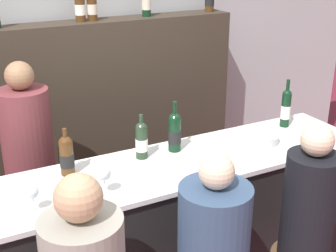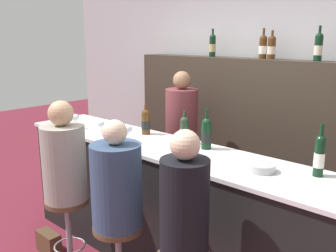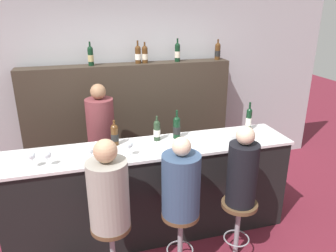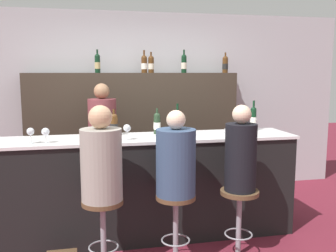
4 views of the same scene
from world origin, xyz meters
TOP-DOWN VIEW (x-y plane):
  - ground_plane at (0.00, 0.00)m, footprint 16.00×16.00m
  - wall_back at (0.00, 1.86)m, footprint 6.40×0.05m
  - bar_counter at (0.00, 0.29)m, footprint 3.10×0.62m
  - back_bar_cabinet at (0.00, 1.64)m, footprint 2.91×0.28m
  - wine_bottle_counter_0 at (-0.36, 0.45)m, footprint 0.08×0.08m
  - wine_bottle_counter_1 at (0.11, 0.45)m, footprint 0.08×0.08m
  - wine_bottle_counter_2 at (0.34, 0.45)m, footprint 0.08×0.08m
  - wine_bottle_counter_3 at (1.23, 0.45)m, footprint 0.07×0.07m
  - wine_bottle_backbar_0 at (-0.48, 1.64)m, footprint 0.07×0.07m
  - wine_bottle_backbar_1 at (0.15, 1.64)m, footprint 0.08×0.08m
  - wine_bottle_backbar_2 at (0.24, 1.64)m, footprint 0.08×0.08m
  - wine_bottle_backbar_3 at (0.71, 1.64)m, footprint 0.08×0.08m
  - wine_bottle_backbar_4 at (1.32, 1.64)m, footprint 0.08×0.08m
  - wine_glass_0 at (-1.16, 0.14)m, footprint 0.07×0.07m
  - wine_glass_1 at (-1.02, 0.14)m, footprint 0.08×0.08m
  - wine_glass_2 at (-0.62, 0.14)m, footprint 0.06×0.06m
  - wine_glass_3 at (-0.25, 0.14)m, footprint 0.07×0.07m
  - metal_bowl at (0.92, 0.28)m, footprint 0.19×0.19m
  - bar_stool_left at (-0.52, -0.32)m, footprint 0.36×0.36m
  - guest_seated_left at (-0.52, -0.32)m, footprint 0.36×0.36m
  - bar_stool_middle at (0.14, -0.32)m, footprint 0.36×0.36m
  - guest_seated_middle at (0.14, -0.32)m, footprint 0.36×0.36m
  - bar_stool_right at (0.76, -0.32)m, footprint 0.36×0.36m
  - guest_seated_right at (0.76, -0.32)m, footprint 0.29×0.29m
  - bartender at (-0.46, 1.08)m, footprint 0.34×0.34m

SIDE VIEW (x-z plane):
  - ground_plane at x=0.00m, z-range 0.00..0.00m
  - bar_stool_left at x=-0.52m, z-range 0.18..0.83m
  - bar_stool_middle at x=0.14m, z-range 0.18..0.83m
  - bar_stool_right at x=0.76m, z-range 0.18..0.83m
  - bar_counter at x=0.00m, z-range 0.00..1.09m
  - bartender at x=-0.46m, z-range -0.06..1.56m
  - back_bar_cabinet at x=0.00m, z-range 0.00..1.75m
  - guest_seated_middle at x=0.14m, z-range 0.59..1.36m
  - guest_seated_left at x=-0.52m, z-range 0.59..1.42m
  - guest_seated_right at x=0.76m, z-range 0.60..1.41m
  - metal_bowl at x=0.92m, z-range 1.09..1.14m
  - wine_glass_2 at x=-0.62m, z-range 1.12..1.26m
  - wine_glass_1 at x=-1.02m, z-range 1.12..1.27m
  - wine_glass_0 at x=-1.16m, z-range 1.12..1.28m
  - wine_glass_3 at x=-0.25m, z-range 1.13..1.28m
  - wine_bottle_counter_1 at x=0.11m, z-range 1.07..1.35m
  - wine_bottle_counter_0 at x=-0.36m, z-range 1.07..1.35m
  - wine_bottle_counter_2 at x=0.34m, z-range 1.06..1.38m
  - wine_bottle_counter_3 at x=1.23m, z-range 1.06..1.40m
  - wall_back at x=0.00m, z-range 0.00..2.60m
  - wine_bottle_backbar_2 at x=0.24m, z-range 1.73..2.01m
  - wine_bottle_backbar_4 at x=1.32m, z-range 1.72..2.01m
  - wine_bottle_backbar_1 at x=0.15m, z-range 1.72..2.02m
  - wine_bottle_backbar_0 at x=-0.48m, z-range 1.72..2.03m
  - wine_bottle_backbar_3 at x=0.71m, z-range 1.72..2.04m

